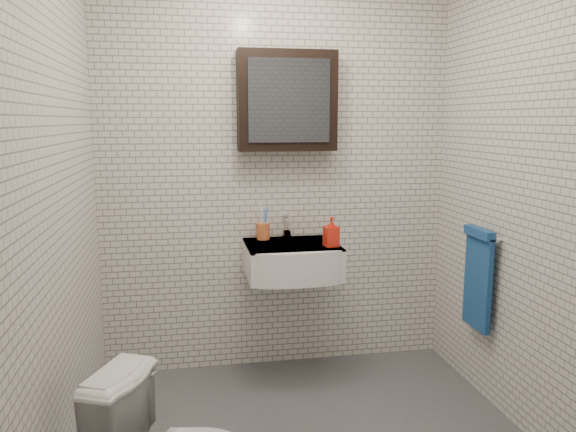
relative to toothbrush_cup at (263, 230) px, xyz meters
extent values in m
cube|color=silver|center=(0.10, 0.07, 0.34)|extent=(2.20, 0.02, 2.50)
cube|color=silver|center=(0.10, -1.93, 0.34)|extent=(2.20, 0.02, 2.50)
cube|color=silver|center=(-1.00, -0.93, 0.34)|extent=(0.02, 2.00, 2.50)
cube|color=silver|center=(1.20, -0.93, 0.34)|extent=(0.02, 2.00, 2.50)
cube|color=white|center=(0.15, -0.16, -0.16)|extent=(0.55, 0.45, 0.20)
cylinder|color=silver|center=(0.15, -0.14, -0.07)|extent=(0.31, 0.31, 0.02)
cylinder|color=silver|center=(0.15, -0.14, -0.06)|extent=(0.04, 0.04, 0.01)
cube|color=white|center=(0.15, -0.16, -0.06)|extent=(0.55, 0.45, 0.01)
cylinder|color=silver|center=(0.15, 0.01, -0.03)|extent=(0.06, 0.06, 0.06)
cylinder|color=silver|center=(0.15, 0.01, 0.03)|extent=(0.03, 0.03, 0.08)
cylinder|color=silver|center=(0.15, -0.05, 0.06)|extent=(0.02, 0.12, 0.02)
cube|color=silver|center=(0.15, 0.04, 0.09)|extent=(0.02, 0.09, 0.01)
cube|color=black|center=(0.15, 0.00, 0.79)|extent=(0.60, 0.14, 0.60)
cube|color=#3F444C|center=(0.15, -0.08, 0.79)|extent=(0.49, 0.01, 0.49)
cylinder|color=silver|center=(1.16, -0.58, 0.04)|extent=(0.02, 0.30, 0.02)
cylinder|color=silver|center=(1.18, -0.45, 0.04)|extent=(0.04, 0.02, 0.02)
cylinder|color=silver|center=(1.18, -0.71, 0.04)|extent=(0.04, 0.02, 0.02)
cube|color=#205B93|center=(1.15, -0.58, -0.23)|extent=(0.03, 0.26, 0.54)
cube|color=#205B93|center=(1.14, -0.58, 0.06)|extent=(0.05, 0.26, 0.05)
cylinder|color=#C96132|center=(0.00, 0.00, -0.01)|extent=(0.11, 0.11, 0.10)
cylinder|color=white|center=(-0.02, -0.01, 0.06)|extent=(0.02, 0.03, 0.19)
cylinder|color=#457BDC|center=(0.01, -0.01, 0.05)|extent=(0.02, 0.02, 0.17)
cylinder|color=white|center=(-0.01, 0.01, 0.07)|extent=(0.02, 0.04, 0.20)
cylinder|color=#457BDC|center=(0.02, 0.01, 0.06)|extent=(0.03, 0.04, 0.18)
imported|color=orange|center=(0.37, -0.27, 0.03)|extent=(0.09, 0.09, 0.18)
camera|label=1|loc=(-0.47, -3.41, 0.68)|focal=35.00mm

